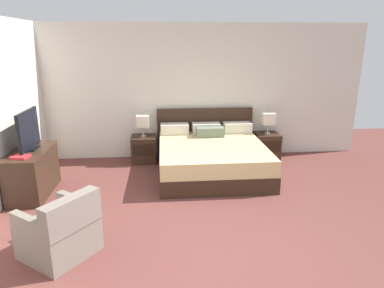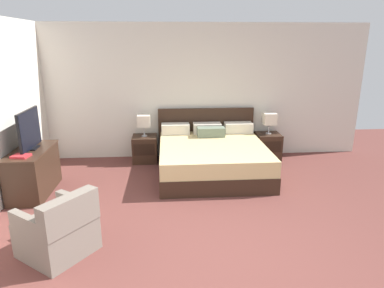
{
  "view_description": "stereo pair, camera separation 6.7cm",
  "coord_description": "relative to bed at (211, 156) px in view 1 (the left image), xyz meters",
  "views": [
    {
      "loc": [
        -0.6,
        -3.13,
        2.31
      ],
      "look_at": [
        -0.14,
        2.05,
        0.75
      ],
      "focal_mm": 32.0,
      "sensor_mm": 36.0,
      "label": 1
    },
    {
      "loc": [
        -0.53,
        -3.14,
        2.31
      ],
      "look_at": [
        -0.14,
        2.05,
        0.75
      ],
      "focal_mm": 32.0,
      "sensor_mm": 36.0,
      "label": 2
    }
  ],
  "objects": [
    {
      "name": "ground_plane",
      "position": [
        -0.27,
        -2.72,
        -0.3
      ],
      "size": [
        11.17,
        11.17,
        0.0
      ],
      "primitive_type": "plane",
      "color": "brown"
    },
    {
      "name": "wall_back",
      "position": [
        -0.27,
        1.03,
        1.03
      ],
      "size": [
        7.03,
        0.06,
        2.67
      ],
      "primitive_type": "cube",
      "color": "silver",
      "rests_on": "ground"
    },
    {
      "name": "bed",
      "position": [
        0.0,
        0.0,
        0.0
      ],
      "size": [
        1.95,
        2.04,
        1.02
      ],
      "color": "#332116",
      "rests_on": "ground"
    },
    {
      "name": "nightstand_left",
      "position": [
        -1.25,
        0.7,
        -0.04
      ],
      "size": [
        0.48,
        0.48,
        0.52
      ],
      "color": "#332116",
      "rests_on": "ground"
    },
    {
      "name": "nightstand_right",
      "position": [
        1.25,
        0.7,
        -0.04
      ],
      "size": [
        0.48,
        0.48,
        0.52
      ],
      "color": "#332116",
      "rests_on": "ground"
    },
    {
      "name": "table_lamp_left",
      "position": [
        -1.25,
        0.7,
        0.52
      ],
      "size": [
        0.25,
        0.25,
        0.43
      ],
      "color": "#B7B7BC",
      "rests_on": "nightstand_left"
    },
    {
      "name": "table_lamp_right",
      "position": [
        1.25,
        0.7,
        0.52
      ],
      "size": [
        0.25,
        0.25,
        0.43
      ],
      "color": "#B7B7BC",
      "rests_on": "nightstand_right"
    },
    {
      "name": "dresser",
      "position": [
        -2.9,
        -0.69,
        0.07
      ],
      "size": [
        0.51,
        1.13,
        0.72
      ],
      "color": "#332116",
      "rests_on": "ground"
    },
    {
      "name": "tv",
      "position": [
        -2.9,
        -0.62,
        0.71
      ],
      "size": [
        0.18,
        0.78,
        0.61
      ],
      "color": "black",
      "rests_on": "dresser"
    },
    {
      "name": "book_red_cover",
      "position": [
        -2.91,
        -1.03,
        0.43
      ],
      "size": [
        0.26,
        0.23,
        0.03
      ],
      "primitive_type": "cube",
      "rotation": [
        0.0,
        0.0,
        -0.19
      ],
      "color": "#B7282D",
      "rests_on": "dresser"
    },
    {
      "name": "armchair_by_window",
      "position": [
        -2.03,
        -2.38,
        -0.02
      ],
      "size": [
        0.96,
        0.96,
        0.76
      ],
      "color": "#70665B",
      "rests_on": "ground"
    }
  ]
}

